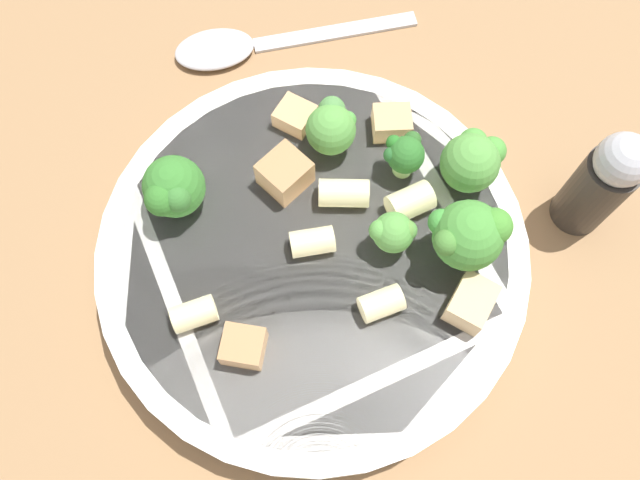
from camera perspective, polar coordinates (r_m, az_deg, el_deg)
ground_plane at (r=0.39m, az=0.00°, el=-2.27°), size 2.00×2.00×0.00m
pasta_bowl at (r=0.37m, az=0.00°, el=-1.31°), size 0.25×0.25×0.03m
broccoli_floret_0 at (r=0.37m, az=14.39°, el=7.08°), size 0.04×0.04×0.04m
broccoli_floret_1 at (r=0.37m, az=8.40°, el=7.78°), size 0.02×0.02×0.03m
broccoli_floret_2 at (r=0.36m, az=-12.68°, el=4.52°), size 0.04×0.04×0.04m
broccoli_floret_3 at (r=0.38m, az=1.73°, el=10.28°), size 0.03×0.03×0.03m
broccoli_floret_4 at (r=0.35m, az=7.46°, el=1.25°), size 0.02×0.03×0.03m
broccoli_floret_5 at (r=0.34m, az=14.15°, el=0.52°), size 0.04×0.04×0.05m
rigatoni_0 at (r=0.37m, az=2.86°, el=4.33°), size 0.02×0.03×0.02m
rigatoni_1 at (r=0.35m, az=-10.73°, el=-6.64°), size 0.02×0.03×0.02m
rigatoni_2 at (r=0.36m, az=-0.78°, el=-0.21°), size 0.02×0.03×0.02m
rigatoni_3 at (r=0.35m, az=6.34°, el=-5.76°), size 0.02×0.03×0.02m
rigatoni_4 at (r=0.37m, az=8.91°, el=3.46°), size 0.03×0.03×0.02m
chicken_chunk_0 at (r=0.35m, az=14.35°, el=-5.58°), size 0.03×0.03×0.02m
chicken_chunk_1 at (r=0.40m, az=-1.66°, el=11.30°), size 0.03×0.03×0.01m
chicken_chunk_2 at (r=0.34m, az=-6.27°, el=-9.62°), size 0.02×0.03×0.02m
chicken_chunk_3 at (r=0.37m, az=-2.55°, el=6.12°), size 0.04×0.04×0.02m
chicken_chunk_4 at (r=0.40m, az=7.21°, el=10.60°), size 0.02×0.02×0.02m
pepper_shaker at (r=0.40m, az=24.97°, el=4.81°), size 0.03×0.03×0.09m
spoon at (r=0.47m, az=-6.17°, el=17.36°), size 0.06×0.18×0.01m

